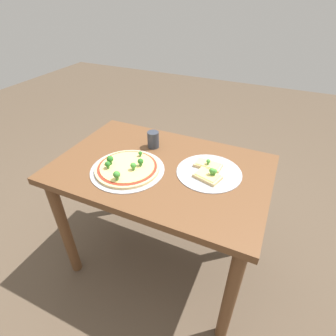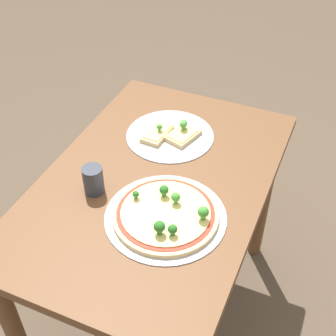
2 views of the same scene
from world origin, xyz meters
name	(u,v)px [view 1 (image 1 of 2)]	position (x,y,z in m)	size (l,w,h in m)	color
ground_plane	(163,258)	(0.00, 0.00, 0.00)	(8.00, 8.00, 0.00)	brown
dining_table	(161,185)	(0.00, 0.00, 0.64)	(1.08, 0.71, 0.76)	brown
pizza_tray_whole	(127,168)	(0.14, 0.10, 0.77)	(0.37, 0.37, 0.07)	#A3A3A8
pizza_tray_slice	(209,171)	(-0.24, -0.05, 0.77)	(0.32, 0.32, 0.06)	#A3A3A8
drinking_cup	(153,140)	(0.12, -0.15, 0.81)	(0.06, 0.06, 0.09)	#2D333D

